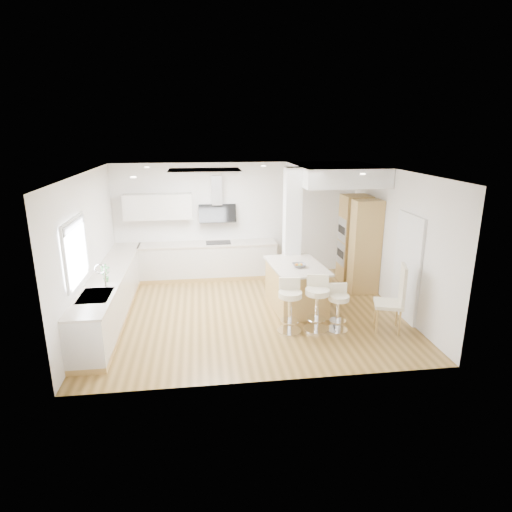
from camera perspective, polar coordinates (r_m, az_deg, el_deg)
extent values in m
plane|color=olive|center=(8.73, -0.90, -7.49)|extent=(6.00, 6.00, 0.00)
cube|color=white|center=(8.73, -0.90, -7.49)|extent=(6.00, 5.00, 0.02)
cube|color=white|center=(10.68, -2.48, 4.87)|extent=(6.00, 0.04, 2.80)
cube|color=white|center=(8.48, -21.53, 0.64)|extent=(0.04, 5.00, 2.80)
cube|color=white|center=(9.09, 18.20, 1.99)|extent=(0.04, 5.00, 2.80)
cube|color=white|center=(8.56, -6.89, 11.20)|extent=(1.40, 0.95, 0.05)
cube|color=white|center=(8.57, -6.88, 11.10)|extent=(1.25, 0.80, 0.03)
cylinder|color=white|center=(9.52, -14.35, 11.39)|extent=(0.10, 0.10, 0.02)
cylinder|color=white|center=(7.55, -16.04, 10.07)|extent=(0.10, 0.10, 0.02)
cylinder|color=white|center=(9.56, 1.01, 11.91)|extent=(0.10, 0.10, 0.02)
cylinder|color=white|center=(9.42, 10.72, 11.56)|extent=(0.10, 0.10, 0.02)
cylinder|color=white|center=(8.01, 14.05, 10.55)|extent=(0.10, 0.10, 0.02)
cube|color=white|center=(7.56, -22.99, 0.63)|extent=(0.03, 1.15, 0.95)
cube|color=white|center=(7.45, -23.34, 4.37)|extent=(0.04, 1.28, 0.06)
cube|color=white|center=(7.70, -22.50, -2.98)|extent=(0.04, 1.28, 0.06)
cube|color=white|center=(7.00, -24.16, -0.72)|extent=(0.04, 0.06, 0.95)
cube|color=white|center=(8.13, -21.84, 1.79)|extent=(0.04, 0.06, 0.95)
cube|color=#A4A6AC|center=(7.46, -23.17, 3.81)|extent=(0.03, 1.18, 0.14)
cube|color=#474138|center=(8.68, 19.54, -1.56)|extent=(0.02, 0.90, 2.00)
cube|color=white|center=(8.67, 19.45, -1.57)|extent=(0.05, 1.00, 2.10)
cube|color=tan|center=(9.07, -18.42, -7.08)|extent=(0.60, 4.50, 0.10)
cube|color=beige|center=(8.92, -18.67, -4.55)|extent=(0.60, 4.50, 0.76)
cube|color=beige|center=(8.79, -18.91, -2.11)|extent=(0.63, 4.50, 0.04)
cube|color=#A6A6AA|center=(7.63, -20.66, -4.99)|extent=(0.50, 0.75, 0.02)
cube|color=#A6A6AA|center=(7.49, -20.92, -5.85)|extent=(0.40, 0.34, 0.10)
cube|color=#A6A6AA|center=(7.81, -20.34, -4.86)|extent=(0.40, 0.34, 0.10)
cylinder|color=white|center=(7.82, -19.47, -2.88)|extent=(0.02, 0.02, 0.36)
torus|color=white|center=(7.78, -20.10, -1.65)|extent=(0.18, 0.02, 0.18)
imported|color=#438345|center=(8.16, -19.46, -2.19)|extent=(0.17, 0.12, 0.33)
cube|color=tan|center=(10.72, -6.25, -2.67)|extent=(3.30, 0.60, 0.10)
cube|color=beige|center=(10.58, -6.33, -0.47)|extent=(3.30, 0.60, 0.76)
cube|color=beige|center=(10.47, -6.39, 1.62)|extent=(3.33, 0.63, 0.04)
cube|color=black|center=(10.47, -5.03, 1.80)|extent=(0.60, 0.40, 0.01)
cube|color=beige|center=(10.45, -12.92, 6.44)|extent=(1.60, 0.34, 0.60)
cube|color=#A6A6AA|center=(10.43, -5.25, 8.71)|extent=(0.25, 0.18, 0.70)
cube|color=black|center=(10.44, -5.16, 5.66)|extent=(0.90, 0.26, 0.44)
cube|color=white|center=(9.34, 4.81, 3.13)|extent=(0.35, 0.35, 2.80)
cube|color=white|center=(9.85, 10.50, 10.69)|extent=(1.78, 2.20, 0.40)
cube|color=tan|center=(10.39, 12.94, 2.15)|extent=(0.62, 0.62, 2.10)
cube|color=tan|center=(9.76, 14.34, 1.13)|extent=(0.62, 0.40, 2.10)
cube|color=#A6A6AA|center=(10.23, 11.40, 3.46)|extent=(0.02, 0.55, 0.55)
cube|color=#A6A6AA|center=(10.37, 11.22, 0.34)|extent=(0.02, 0.55, 0.55)
cube|color=black|center=(10.23, 11.35, 3.46)|extent=(0.01, 0.45, 0.18)
cube|color=black|center=(10.37, 11.17, 0.34)|extent=(0.01, 0.45, 0.18)
cube|color=tan|center=(8.82, 5.34, -4.17)|extent=(1.06, 1.53, 0.89)
cube|color=beige|center=(8.67, 5.42, -1.28)|extent=(1.15, 1.62, 0.04)
imported|color=gray|center=(8.51, 5.75, -1.25)|extent=(0.29, 0.29, 0.07)
sphere|color=orange|center=(8.52, 6.01, -1.21)|extent=(0.08, 0.08, 0.07)
sphere|color=orange|center=(8.51, 5.44, -1.20)|extent=(0.08, 0.08, 0.07)
sphere|color=olive|center=(8.47, 5.84, -1.31)|extent=(0.08, 0.08, 0.07)
cylinder|color=white|center=(7.96, 4.47, -9.90)|extent=(0.49, 0.49, 0.03)
cylinder|color=white|center=(7.82, 4.53, -7.68)|extent=(0.08, 0.08, 0.66)
cylinder|color=white|center=(7.87, 4.51, -8.55)|extent=(0.38, 0.38, 0.02)
cylinder|color=beige|center=(7.67, 4.59, -5.14)|extent=(0.47, 0.47, 0.10)
cube|color=beige|center=(7.77, 4.50, -3.66)|extent=(0.39, 0.09, 0.22)
cylinder|color=white|center=(8.08, 7.99, -9.60)|extent=(0.56, 0.56, 0.03)
cylinder|color=white|center=(7.93, 8.09, -7.34)|extent=(0.09, 0.09, 0.68)
cylinder|color=white|center=(7.99, 8.05, -8.23)|extent=(0.43, 0.43, 0.02)
cylinder|color=beige|center=(7.79, 8.20, -4.75)|extent=(0.53, 0.53, 0.10)
cube|color=beige|center=(7.89, 8.23, -3.26)|extent=(0.39, 0.15, 0.23)
cylinder|color=white|center=(8.12, 10.75, -9.62)|extent=(0.43, 0.43, 0.03)
cylinder|color=white|center=(8.00, 10.86, -7.69)|extent=(0.07, 0.07, 0.58)
cylinder|color=white|center=(8.04, 10.82, -8.45)|extent=(0.33, 0.33, 0.01)
cylinder|color=beige|center=(7.87, 10.99, -5.50)|extent=(0.41, 0.41, 0.09)
cube|color=beige|center=(7.95, 10.82, -4.23)|extent=(0.34, 0.08, 0.20)
cube|color=beige|center=(8.17, 17.23, -6.13)|extent=(0.61, 0.61, 0.07)
cube|color=beige|center=(8.07, 18.98, -3.84)|extent=(0.19, 0.45, 0.78)
cylinder|color=tan|center=(8.07, 15.83, -8.38)|extent=(0.05, 0.05, 0.48)
cylinder|color=tan|center=(8.43, 15.61, -7.28)|extent=(0.05, 0.05, 0.48)
cylinder|color=tan|center=(8.12, 18.60, -8.47)|extent=(0.05, 0.05, 0.48)
cylinder|color=tan|center=(8.48, 18.25, -7.37)|extent=(0.05, 0.05, 0.48)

